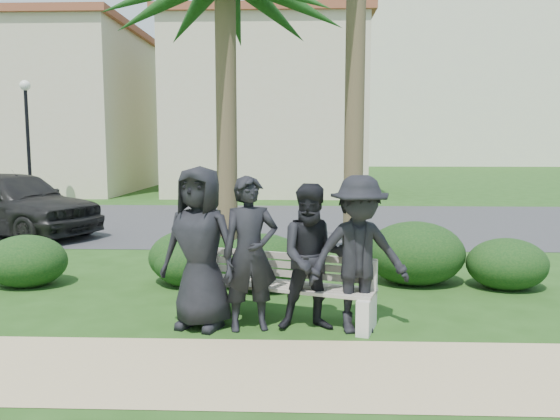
# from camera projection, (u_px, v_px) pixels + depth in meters

# --- Properties ---
(ground) EXTENTS (160.00, 160.00, 0.00)m
(ground) POSITION_uv_depth(u_px,v_px,m) (267.00, 312.00, 6.89)
(ground) COLOR #1E4212
(ground) RESTS_ON ground
(footpath) EXTENTS (30.00, 1.60, 0.01)m
(footpath) POSITION_uv_depth(u_px,v_px,m) (255.00, 371.00, 5.11)
(footpath) COLOR tan
(footpath) RESTS_ON ground
(asphalt_street) EXTENTS (160.00, 8.00, 0.01)m
(asphalt_street) POSITION_uv_depth(u_px,v_px,m) (285.00, 222.00, 14.83)
(asphalt_street) COLOR #2D2D30
(asphalt_street) RESTS_ON ground
(stucco_bldg_left) EXTENTS (10.40, 8.40, 7.30)m
(stucco_bldg_left) POSITION_uv_depth(u_px,v_px,m) (27.00, 110.00, 24.75)
(stucco_bldg_left) COLOR beige
(stucco_bldg_left) RESTS_ON ground
(stucco_bldg_right) EXTENTS (8.40, 8.40, 7.30)m
(stucco_bldg_right) POSITION_uv_depth(u_px,v_px,m) (269.00, 109.00, 24.35)
(stucco_bldg_right) COLOR beige
(stucco_bldg_right) RESTS_ON ground
(hotel_tower) EXTENTS (26.00, 18.00, 37.30)m
(hotel_tower) POSITION_uv_depth(u_px,v_px,m) (425.00, 40.00, 59.35)
(hotel_tower) COLOR beige
(hotel_tower) RESTS_ON ground
(street_lamp) EXTENTS (0.36, 0.36, 4.29)m
(street_lamp) POSITION_uv_depth(u_px,v_px,m) (27.00, 120.00, 18.77)
(street_lamp) COLOR black
(street_lamp) RESTS_ON ground
(park_bench) EXTENTS (2.34, 1.15, 0.77)m
(park_bench) POSITION_uv_depth(u_px,v_px,m) (282.00, 292.00, 6.54)
(park_bench) COLOR gray
(park_bench) RESTS_ON ground
(man_a) EXTENTS (1.05, 0.84, 1.86)m
(man_a) POSITION_uv_depth(u_px,v_px,m) (200.00, 248.00, 6.23)
(man_a) COLOR black
(man_a) RESTS_ON ground
(man_b) EXTENTS (0.72, 0.56, 1.76)m
(man_b) POSITION_uv_depth(u_px,v_px,m) (250.00, 254.00, 6.15)
(man_b) COLOR black
(man_b) RESTS_ON ground
(man_c) EXTENTS (0.86, 0.70, 1.67)m
(man_c) POSITION_uv_depth(u_px,v_px,m) (313.00, 257.00, 6.16)
(man_c) COLOR black
(man_c) RESTS_ON ground
(man_d) EXTENTS (1.24, 0.85, 1.77)m
(man_d) POSITION_uv_depth(u_px,v_px,m) (359.00, 254.00, 6.09)
(man_d) COLOR black
(man_d) RESTS_ON ground
(hedge_a) EXTENTS (1.21, 1.00, 0.79)m
(hedge_a) POSITION_uv_depth(u_px,v_px,m) (26.00, 260.00, 8.15)
(hedge_a) COLOR black
(hedge_a) RESTS_ON ground
(hedge_b) EXTENTS (1.30, 1.08, 0.85)m
(hedge_b) POSITION_uv_depth(u_px,v_px,m) (191.00, 255.00, 8.31)
(hedge_b) COLOR black
(hedge_b) RESTS_ON ground
(hedge_c) EXTENTS (1.15, 0.95, 0.75)m
(hedge_c) POSITION_uv_depth(u_px,v_px,m) (192.00, 261.00, 8.17)
(hedge_c) COLOR black
(hedge_c) RESTS_ON ground
(hedge_d) EXTENTS (1.29, 1.07, 0.84)m
(hedge_d) POSITION_uv_depth(u_px,v_px,m) (262.00, 261.00, 7.96)
(hedge_d) COLOR black
(hedge_d) RESTS_ON ground
(hedge_e) EXTENTS (1.50, 1.24, 0.98)m
(hedge_e) POSITION_uv_depth(u_px,v_px,m) (415.00, 251.00, 8.29)
(hedge_e) COLOR black
(hedge_e) RESTS_ON ground
(hedge_f) EXTENTS (1.18, 0.97, 0.77)m
(hedge_f) POSITION_uv_depth(u_px,v_px,m) (507.00, 263.00, 8.00)
(hedge_f) COLOR black
(hedge_f) RESTS_ON ground
(car_a) EXTENTS (4.85, 3.51, 1.53)m
(car_a) POSITION_uv_depth(u_px,v_px,m) (11.00, 203.00, 12.59)
(car_a) COLOR black
(car_a) RESTS_ON ground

